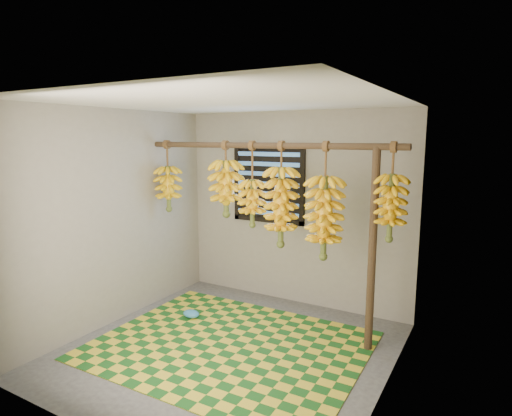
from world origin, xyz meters
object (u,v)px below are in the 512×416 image
Objects in this scene: banana_bunch_d at (281,207)px; banana_bunch_a at (168,188)px; banana_bunch_c at (252,203)px; plastic_bag at (191,314)px; banana_bunch_e at (324,218)px; support_post at (372,252)px; woven_mat at (230,345)px; banana_bunch_f at (391,208)px; banana_bunch_b at (226,188)px.

banana_bunch_a is at bearing -180.00° from banana_bunch_d.
plastic_bag is at bearing -156.44° from banana_bunch_c.
support_post is at bearing 0.00° from banana_bunch_e.
banana_bunch_a is at bearing -180.00° from banana_bunch_e.
support_post is at bearing 8.23° from plastic_bag.
woven_mat is at bearing -111.87° from banana_bunch_d.
plastic_bag is 0.18× the size of banana_bunch_e.
banana_bunch_f is (1.48, 0.00, 0.07)m from banana_bunch_c.
banana_bunch_e is (0.49, -0.00, -0.07)m from banana_bunch_d.
banana_bunch_b is (0.32, 0.29, 1.46)m from plastic_bag.
banana_bunch_b is at bearing 180.00° from banana_bunch_e.
support_post is at bearing 180.00° from banana_bunch_f.
plastic_bag is (-1.99, -0.29, -0.95)m from support_post.
banana_bunch_a is at bearing -180.00° from banana_bunch_f.
banana_bunch_a is 0.92× the size of banana_bunch_c.
banana_bunch_a is at bearing 154.09° from woven_mat.
support_post is 9.56× the size of plastic_bag.
banana_bunch_a and banana_bunch_f have the same top height.
banana_bunch_c is (0.34, -0.00, -0.14)m from banana_bunch_b.
banana_bunch_e reaches higher than support_post.
banana_bunch_a reaches higher than plastic_bag.
banana_bunch_b is 0.72× the size of banana_bunch_e.
banana_bunch_c is at bearing -180.00° from banana_bunch_e.
banana_bunch_b is 0.76× the size of banana_bunch_d.
support_post is at bearing -0.00° from banana_bunch_d.
banana_bunch_f is at bearing 0.00° from banana_bunch_e.
woven_mat is at bearing -155.55° from banana_bunch_f.
banana_bunch_c is at bearing -0.00° from banana_bunch_b.
banana_bunch_c is at bearing -180.00° from banana_bunch_f.
support_post is at bearing 0.00° from banana_bunch_c.
banana_bunch_d is (-0.98, 0.00, 0.36)m from support_post.
banana_bunch_e is (-0.50, 0.00, 0.28)m from support_post.
banana_bunch_b reaches higher than woven_mat.
woven_mat is at bearing -139.57° from banana_bunch_e.
plastic_bag is at bearing -137.67° from banana_bunch_b.
banana_bunch_b is at bearing 125.05° from woven_mat.
banana_bunch_c is (-0.10, 0.63, 1.37)m from woven_mat.
banana_bunch_a and banana_bunch_e have the same top height.
banana_bunch_b is at bearing 42.33° from plastic_bag.
banana_bunch_a and banana_bunch_d have the same top height.
banana_bunch_b is (-0.44, 0.63, 1.51)m from woven_mat.
banana_bunch_c is 0.84× the size of banana_bunch_d.
banana_bunch_c is 1.48m from banana_bunch_f.
support_post is at bearing 0.00° from banana_bunch_a.
banana_bunch_b is 1.83m from banana_bunch_f.
plastic_bag is 1.67m from banana_bunch_d.
woven_mat is 1.61m from banana_bunch_e.
banana_bunch_d reaches higher than support_post.
plastic_bag is (-0.76, 0.34, 0.05)m from woven_mat.
banana_bunch_d reaches higher than woven_mat.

